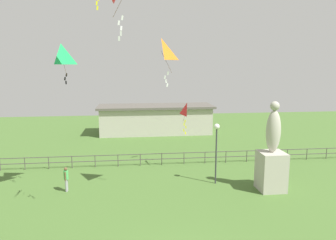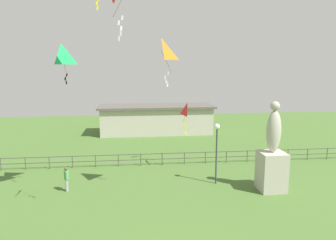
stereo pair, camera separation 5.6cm
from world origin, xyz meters
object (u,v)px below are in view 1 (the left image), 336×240
Objects in this scene: statue_monument at (272,161)px; kite_1 at (187,110)px; kite_4 at (61,55)px; lamppost at (216,140)px; kite_5 at (161,52)px; person_2 at (66,178)px; person_0 at (283,164)px.

statue_monument reaches higher than kite_1.
lamppost is at bearing 2.16° from kite_4.
kite_1 is (-1.41, 3.11, 1.53)m from lamppost.
kite_4 is at bearing 170.59° from kite_5.
lamppost is at bearing 19.40° from kite_5.
statue_monument is 2.40× the size of kite_1.
kite_1 is 0.89× the size of kite_5.
kite_1 is at bearing 134.60° from statue_monument.
person_2 is at bearing 169.89° from kite_5.
statue_monument is 2.13× the size of kite_5.
statue_monument is at bearing -1.63° from kite_5.
person_2 is at bearing 174.43° from statue_monument.
lamppost is 6.75m from kite_5.
kite_5 is (-3.69, -1.30, 5.50)m from lamppost.
person_2 is 9.61m from kite_5.
person_0 is at bearing 47.53° from statue_monument.
statue_monument is at bearing -5.20° from kite_4.
person_2 is 7.40m from kite_4.
kite_4 is (-12.52, 1.14, 6.40)m from statue_monument.
kite_4 is at bearing -177.84° from lamppost.
person_2 is 0.66× the size of kite_1.
person_0 reaches higher than person_2.
statue_monument reaches higher than lamppost.
statue_monument is at bearing -25.48° from lamppost.
kite_1 is (8.11, 3.37, 3.60)m from person_2.
kite_4 is (-7.98, -3.47, 3.81)m from kite_1.
person_0 is 7.66m from kite_1.
person_0 is 16.01m from kite_4.
kite_4 is at bearing -156.51° from kite_1.
kite_1 is at bearing 114.35° from lamppost.
kite_4 is 5.78m from kite_5.
person_2 is at bearing -178.44° from lamppost.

